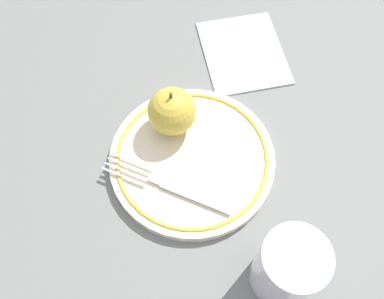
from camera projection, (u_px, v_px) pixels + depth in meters
The scene contains 6 objects.
ground_plane at pixel (207, 166), 0.59m from camera, with size 2.00×2.00×0.00m, color slate.
plate at pixel (192, 159), 0.58m from camera, with size 0.23×0.23×0.02m.
apple_red_whole at pixel (174, 110), 0.57m from camera, with size 0.07×0.07×0.07m.
fork at pixel (171, 187), 0.55m from camera, with size 0.17×0.10×0.00m.
drinking_glass at pixel (288, 268), 0.47m from camera, with size 0.07×0.07×0.10m, color silver.
napkin_folded at pixel (243, 52), 0.68m from camera, with size 0.15×0.12×0.01m, color silver.
Camera 1 is at (-0.18, 0.17, 0.53)m, focal length 40.00 mm.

